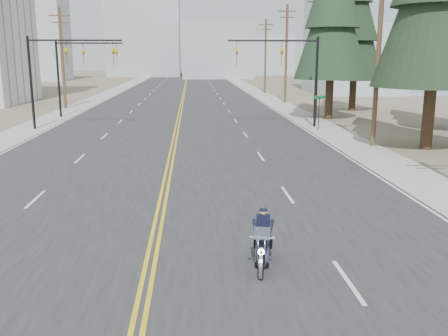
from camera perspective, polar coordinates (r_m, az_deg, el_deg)
road at (r=77.46m, az=-4.61°, el=8.50°), size 20.00×200.00×0.01m
sidewalk_left at (r=78.48m, az=-13.12°, el=8.27°), size 3.00×200.00×0.01m
sidewalk_right at (r=78.14m, az=3.95°, el=8.54°), size 3.00×200.00×0.01m
traffic_mast_left at (r=40.56m, az=-18.56°, el=11.18°), size 7.10×0.26×7.00m
traffic_mast_right at (r=40.03m, az=7.70°, el=11.70°), size 7.10×0.26×7.00m
traffic_mast_far at (r=48.41m, az=-16.54°, el=11.36°), size 6.10×0.26×7.00m
street_sign at (r=38.66m, az=10.81°, el=6.91°), size 0.90×0.06×2.62m
utility_pole_b at (r=32.31m, az=17.27°, el=12.93°), size 2.20×0.30×11.50m
utility_pole_c at (r=46.65m, az=10.61°, el=12.69°), size 2.20×0.30×11.00m
utility_pole_d at (r=61.32m, az=7.13°, el=12.97°), size 2.20×0.30×11.50m
utility_pole_e at (r=78.09m, az=4.76°, el=12.73°), size 2.20×0.30×11.00m
utility_pole_left at (r=56.93m, az=-18.01°, el=11.99°), size 2.20×0.30×10.50m
glass_building at (r=83.30m, az=18.69°, el=15.07°), size 24.00×16.00×20.00m
haze_bldg_a at (r=127.62m, az=-20.83°, el=14.28°), size 14.00×12.00×22.00m
haze_bldg_b at (r=132.44m, az=-0.76°, el=13.25°), size 18.00×14.00×14.00m
haze_bldg_c at (r=123.57m, az=15.06°, el=13.81°), size 16.00×12.00×18.00m
haze_bldg_d at (r=148.04m, az=-9.13°, el=15.35°), size 20.00×15.00×26.00m
haze_bldg_e at (r=159.05m, az=5.04°, el=12.73°), size 14.00×14.00×12.00m
motorcyclist at (r=13.34m, az=4.43°, el=-8.09°), size 1.20×2.12×1.56m
conifer_tall at (r=46.22m, az=12.41°, el=18.21°), size 6.41×6.41×17.81m
conifer_far at (r=53.89m, az=14.93°, el=16.03°), size 5.92×5.92×15.84m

